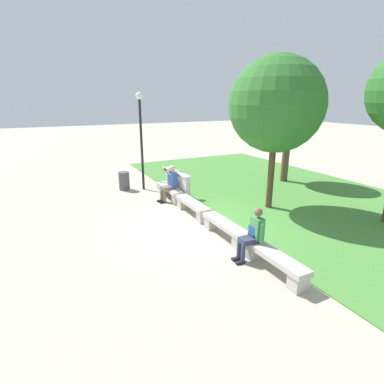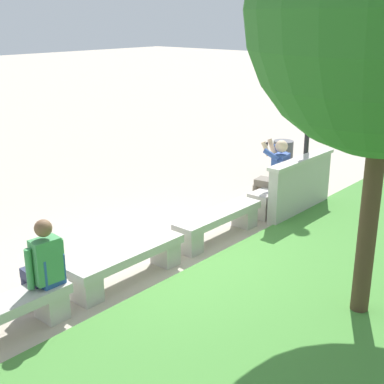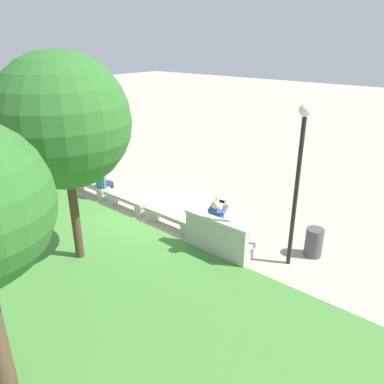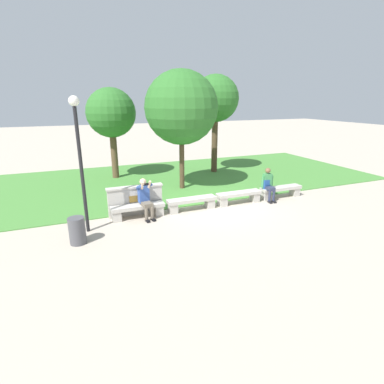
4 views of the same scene
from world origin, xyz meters
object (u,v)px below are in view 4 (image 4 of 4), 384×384
at_px(bench_mid, 239,196).
at_px(bench_far, 281,190).
at_px(tree_left_background, 181,108).
at_px(tree_right_background, 216,99).
at_px(lamp_post, 79,147).
at_px(tree_behind_wall, 111,114).
at_px(backpack, 266,184).
at_px(trash_bin, 77,231).
at_px(bench_main, 138,209).
at_px(bench_near, 192,202).
at_px(person_photographer, 145,197).
at_px(person_distant, 268,183).

relative_size(bench_mid, bench_far, 1.00).
xyz_separation_m(tree_left_background, tree_right_background, (2.69, 2.33, 0.33)).
bearing_deg(lamp_post, tree_behind_wall, 74.41).
bearing_deg(tree_left_background, backpack, -46.17).
xyz_separation_m(bench_mid, trash_bin, (-5.76, -1.22, 0.08)).
xyz_separation_m(bench_main, bench_near, (1.92, 0.00, 0.00)).
xyz_separation_m(tree_left_background, lamp_post, (-4.15, -3.15, -0.91)).
height_order(tree_behind_wall, tree_right_background, tree_right_background).
xyz_separation_m(bench_main, tree_right_background, (5.22, 4.98, 3.47)).
xyz_separation_m(bench_mid, bench_far, (1.92, 0.00, 0.00)).
bearing_deg(person_photographer, bench_far, 0.80).
height_order(bench_far, tree_right_background, tree_right_background).
height_order(bench_near, bench_mid, same).
distance_m(person_photographer, tree_right_background, 7.72).
xyz_separation_m(bench_main, tree_behind_wall, (0.09, 5.65, 2.84)).
distance_m(bench_main, bench_near, 1.92).
relative_size(backpack, lamp_post, 0.11).
bearing_deg(bench_near, trash_bin, -162.31).
bearing_deg(person_distant, bench_main, 179.26).
bearing_deg(bench_main, backpack, 0.29).
bearing_deg(trash_bin, lamp_post, 67.82).
bearing_deg(tree_left_background, bench_main, -133.63).
distance_m(bench_main, bench_mid, 3.84).
xyz_separation_m(bench_near, tree_behind_wall, (-1.83, 5.65, 2.84)).
xyz_separation_m(person_distant, tree_behind_wall, (-5.00, 5.71, 2.46)).
bearing_deg(bench_mid, bench_near, 180.00).
distance_m(person_distant, tree_right_background, 5.92).
height_order(person_distant, tree_behind_wall, tree_behind_wall).
height_order(bench_mid, tree_behind_wall, tree_behind_wall).
height_order(bench_mid, tree_left_background, tree_left_background).
bearing_deg(bench_near, tree_right_background, 56.46).
relative_size(tree_behind_wall, trash_bin, 5.77).
relative_size(bench_near, lamp_post, 0.46).
bearing_deg(person_photographer, lamp_post, -167.44).
height_order(backpack, trash_bin, backpack).
bearing_deg(backpack, lamp_post, -175.57).
relative_size(bench_far, lamp_post, 0.46).
bearing_deg(bench_main, person_photographer, -17.62).
distance_m(bench_main, bench_far, 5.76).
bearing_deg(person_distant, tree_right_background, 88.49).
distance_m(person_photographer, backpack, 4.81).
relative_size(bench_near, bench_mid, 1.00).
relative_size(backpack, tree_left_background, 0.09).
relative_size(bench_far, person_photographer, 1.34).
bearing_deg(tree_behind_wall, trash_bin, -106.32).
relative_size(bench_far, person_distant, 1.40).
relative_size(bench_near, person_photographer, 1.34).
distance_m(person_photographer, tree_left_background, 4.47).
height_order(bench_far, person_distant, person_distant).
xyz_separation_m(bench_near, lamp_post, (-3.54, -0.49, 2.24)).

